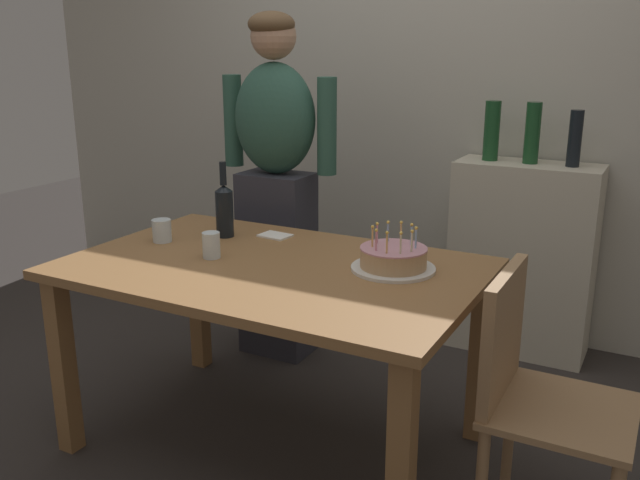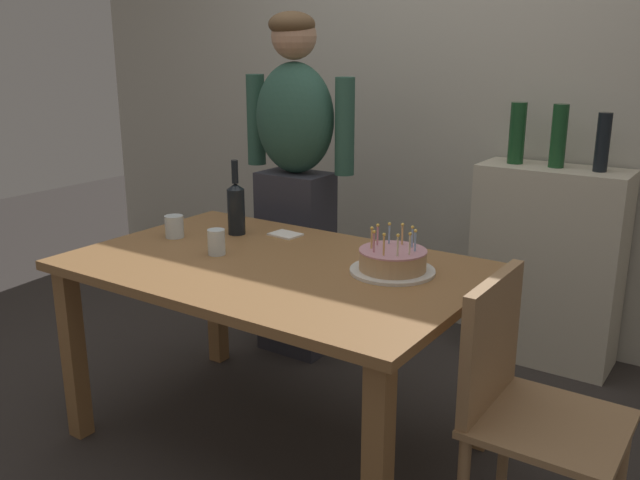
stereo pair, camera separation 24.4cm
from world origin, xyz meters
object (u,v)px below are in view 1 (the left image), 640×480
Objects in this scene: birthday_cake at (393,259)px; water_glass_near at (211,245)px; napkin_stack at (275,236)px; dining_chair at (532,387)px; person_man_bearded at (276,183)px; wine_bottle at (224,209)px; water_glass_far at (162,231)px.

water_glass_near is (-0.66, -0.19, 0.01)m from birthday_cake.
napkin_stack is 1.24m from dining_chair.
birthday_cake is 0.18× the size of person_man_bearded.
wine_bottle is 0.24m from napkin_stack.
wine_bottle is at bearing 115.91° from water_glass_near.
water_glass_near is 0.32m from water_glass_far.
person_man_bearded is (-0.25, 0.41, 0.13)m from napkin_stack.
person_man_bearded is at bearing 96.77° from wine_bottle.
water_glass_far is 0.27m from wine_bottle.
wine_bottle is (0.18, 0.18, 0.07)m from water_glass_far.
birthday_cake is at bearing 15.86° from water_glass_near.
water_glass_far is at bearing -142.50° from napkin_stack.
wine_bottle is (-0.79, 0.08, 0.08)m from birthday_cake.
wine_bottle reaches higher than napkin_stack.
water_glass_near is 1.24m from dining_chair.
birthday_cake is at bearing -16.26° from napkin_stack.
wine_bottle is at bearing 96.77° from person_man_bearded.
person_man_bearded is (0.12, 0.69, 0.09)m from water_glass_far.
wine_bottle reaches higher than water_glass_far.
water_glass_far is 0.29× the size of wine_bottle.
water_glass_far is 0.71m from person_man_bearded.
dining_chair is at bearing -4.27° from water_glass_far.
water_glass_far is 0.11× the size of dining_chair.
water_glass_near reaches higher than napkin_stack.
person_man_bearded is (-0.19, 0.77, 0.08)m from water_glass_near.
water_glass_near is at bearing 103.79° from person_man_bearded.
wine_bottle is at bearing -152.66° from napkin_stack.
wine_bottle is at bearing 77.42° from dining_chair.
napkin_stack is 0.08× the size of person_man_bearded.
water_glass_far is 0.73× the size of napkin_stack.
wine_bottle is 0.51m from person_man_bearded.
water_glass_far is (-0.31, 0.08, -0.00)m from water_glass_near.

